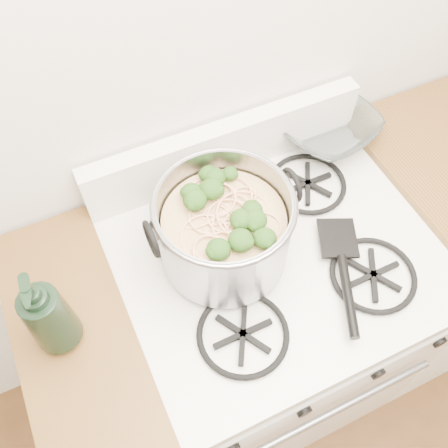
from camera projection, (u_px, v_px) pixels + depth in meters
gas_range at (265, 328)px, 1.59m from camera, size 0.76×0.66×0.92m
counter_left at (113, 394)px, 1.46m from camera, size 0.25×0.65×0.92m
stock_pot at (224, 230)px, 1.11m from camera, size 0.34×0.31×0.21m
spatula at (338, 236)px, 1.20m from camera, size 0.39×0.40×0.02m
glass_bowl at (324, 131)px, 1.39m from camera, size 0.13×0.13×0.03m
bottle at (45, 312)px, 0.97m from camera, size 0.11×0.11×0.25m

